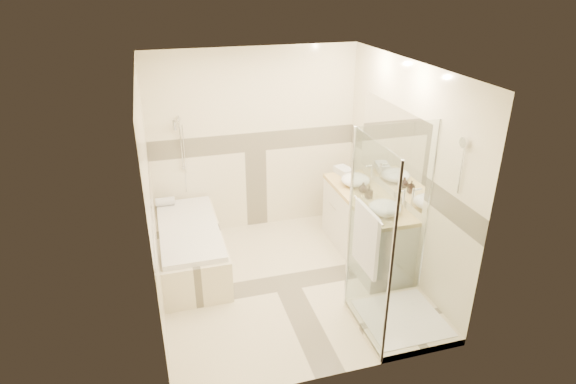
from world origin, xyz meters
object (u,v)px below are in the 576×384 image
object	(u,v)px
vanity	(365,226)
shower_enclosure	(392,282)
vessel_sink_near	(355,180)
amenity_bottle_b	(363,187)
bathtub	(190,245)
vessel_sink_far	(385,208)
amenity_bottle_a	(369,192)

from	to	relation	value
vanity	shower_enclosure	xyz separation A→B (m)	(-0.29, -1.27, 0.08)
vessel_sink_near	amenity_bottle_b	world-z (taller)	vessel_sink_near
shower_enclosure	amenity_bottle_b	world-z (taller)	shower_enclosure
bathtub	vessel_sink_far	xyz separation A→B (m)	(2.13, -0.84, 0.62)
bathtub	amenity_bottle_b	distance (m)	2.23
shower_enclosure	amenity_bottle_a	xyz separation A→B (m)	(0.27, 1.20, 0.42)
vanity	bathtub	bearing A→B (deg)	170.75
vanity	vessel_sink_far	xyz separation A→B (m)	(-0.02, -0.49, 0.50)
vessel_sink_near	vanity	bearing A→B (deg)	-86.57
amenity_bottle_b	shower_enclosure	bearing A→B (deg)	-101.27
vanity	vessel_sink_far	bearing A→B (deg)	-92.31
vanity	amenity_bottle_a	bearing A→B (deg)	-105.80
bathtub	vessel_sink_near	world-z (taller)	vessel_sink_near
bathtub	vanity	size ratio (longest dim) A/B	1.05
bathtub	amenity_bottle_b	bearing A→B (deg)	-6.73
bathtub	amenity_bottle_a	distance (m)	2.26
bathtub	shower_enclosure	size ratio (longest dim) A/B	0.83
shower_enclosure	amenity_bottle_a	size ratio (longest dim) A/B	12.88
vessel_sink_far	amenity_bottle_a	size ratio (longest dim) A/B	2.31
shower_enclosure	amenity_bottle_b	xyz separation A→B (m)	(0.27, 1.37, 0.41)
vanity	amenity_bottle_b	distance (m)	0.50
vanity	vessel_sink_far	size ratio (longest dim) A/B	4.42
shower_enclosure	amenity_bottle_b	size ratio (longest dim) A/B	14.94
vessel_sink_near	amenity_bottle_a	xyz separation A→B (m)	(0.00, -0.40, 0.01)
amenity_bottle_a	amenity_bottle_b	distance (m)	0.17
bathtub	amenity_bottle_b	world-z (taller)	amenity_bottle_b
shower_enclosure	amenity_bottle_a	distance (m)	1.30
shower_enclosure	vessel_sink_far	xyz separation A→B (m)	(0.27, 0.78, 0.42)
bathtub	shower_enclosure	world-z (taller)	shower_enclosure
vanity	vessel_sink_far	distance (m)	0.70
vessel_sink_near	bathtub	bearing A→B (deg)	179.54
vanity	shower_enclosure	world-z (taller)	shower_enclosure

